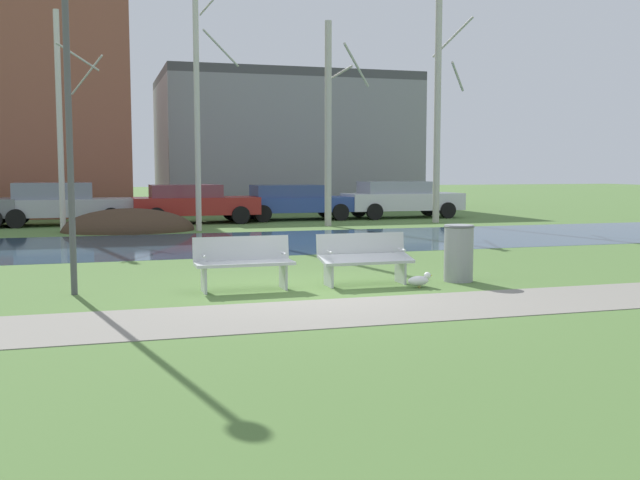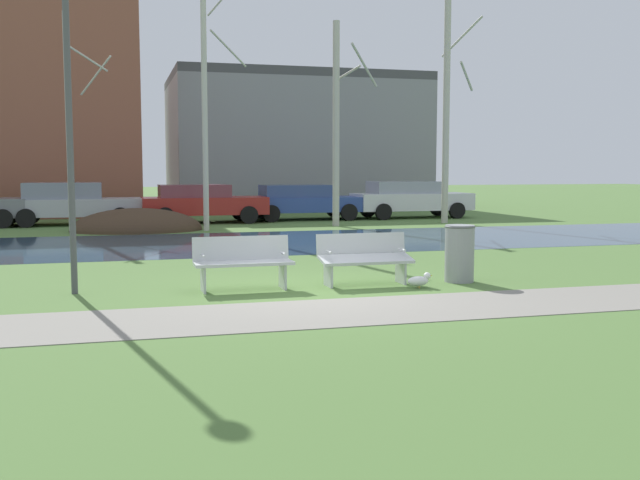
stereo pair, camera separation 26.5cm
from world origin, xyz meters
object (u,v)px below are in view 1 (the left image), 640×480
at_px(trash_bin, 459,252).
at_px(streetlamp, 67,53).
at_px(parked_wagon_fourth_blue, 293,201).
at_px(parked_suv_fifth_white, 401,198).
at_px(bench_left, 244,262).
at_px(bench_right, 364,257).
at_px(parked_sedan_second_silver, 61,203).
at_px(parked_hatch_third_red, 193,202).
at_px(seagull, 420,280).

distance_m(trash_bin, streetlamp, 7.23).
relative_size(streetlamp, parked_wagon_fourth_blue, 1.23).
height_order(streetlamp, parked_suv_fifth_white, streetlamp).
distance_m(bench_left, trash_bin, 3.81).
xyz_separation_m(bench_right, trash_bin, (1.71, -0.14, 0.05)).
relative_size(bench_right, parked_sedan_second_silver, 0.34).
relative_size(trash_bin, parked_hatch_third_red, 0.22).
height_order(streetlamp, parked_sedan_second_silver, streetlamp).
relative_size(parked_wagon_fourth_blue, parked_suv_fifth_white, 0.97).
distance_m(parked_sedan_second_silver, parked_hatch_third_red, 4.55).
height_order(seagull, parked_hatch_third_red, parked_hatch_third_red).
xyz_separation_m(seagull, parked_hatch_third_red, (-1.83, 15.79, 0.62)).
bearing_deg(parked_wagon_fourth_blue, bench_right, -100.18).
xyz_separation_m(seagull, parked_wagon_fourth_blue, (2.08, 16.41, 0.60)).
relative_size(seagull, parked_sedan_second_silver, 0.10).
relative_size(trash_bin, parked_wagon_fourth_blue, 0.22).
bearing_deg(parked_hatch_third_red, bench_left, -93.84).
distance_m(bench_left, parked_suv_fifth_white, 18.30).
xyz_separation_m(seagull, parked_suv_fifth_white, (6.53, 16.32, 0.65)).
height_order(bench_right, seagull, bench_right).
relative_size(trash_bin, parked_sedan_second_silver, 0.21).
xyz_separation_m(bench_left, parked_wagon_fourth_blue, (4.93, 15.80, 0.26)).
bearing_deg(trash_bin, bench_left, 177.90).
bearing_deg(parked_sedan_second_silver, parked_wagon_fourth_blue, 2.47).
bearing_deg(parked_suv_fifth_white, parked_hatch_third_red, -176.35).
xyz_separation_m(streetlamp, parked_wagon_fourth_blue, (7.58, 15.44, -3.01)).
distance_m(parked_sedan_second_silver, parked_suv_fifth_white, 12.90).
height_order(seagull, parked_sedan_second_silver, parked_sedan_second_silver).
height_order(trash_bin, seagull, trash_bin).
distance_m(trash_bin, parked_wagon_fourth_blue, 15.98).
height_order(parked_hatch_third_red, parked_wagon_fourth_blue, parked_hatch_third_red).
bearing_deg(streetlamp, parked_sedan_second_silver, 93.32).
xyz_separation_m(parked_wagon_fourth_blue, parked_suv_fifth_white, (4.45, -0.09, 0.05)).
bearing_deg(seagull, streetlamp, 170.04).
xyz_separation_m(parked_sedan_second_silver, parked_suv_fifth_white, (12.90, 0.28, -0.00)).
height_order(bench_right, parked_hatch_third_red, parked_hatch_third_red).
relative_size(bench_left, bench_right, 1.00).
bearing_deg(parked_sedan_second_silver, trash_bin, -64.81).
height_order(trash_bin, parked_suv_fifth_white, parked_suv_fifth_white).
relative_size(bench_right, trash_bin, 1.61).
bearing_deg(parked_hatch_third_red, parked_wagon_fourth_blue, 9.02).
height_order(streetlamp, parked_wagon_fourth_blue, streetlamp).
xyz_separation_m(trash_bin, seagull, (-0.96, -0.47, -0.39)).
bearing_deg(trash_bin, parked_sedan_second_silver, 115.19).
xyz_separation_m(bench_right, parked_suv_fifth_white, (7.29, 15.71, 0.31)).
bearing_deg(trash_bin, bench_right, 175.33).
relative_size(seagull, parked_suv_fifth_white, 0.09).
bearing_deg(trash_bin, parked_wagon_fourth_blue, 85.96).
xyz_separation_m(bench_right, parked_hatch_third_red, (-1.08, 15.17, 0.28)).
xyz_separation_m(bench_left, seagull, (2.85, -0.61, -0.34)).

